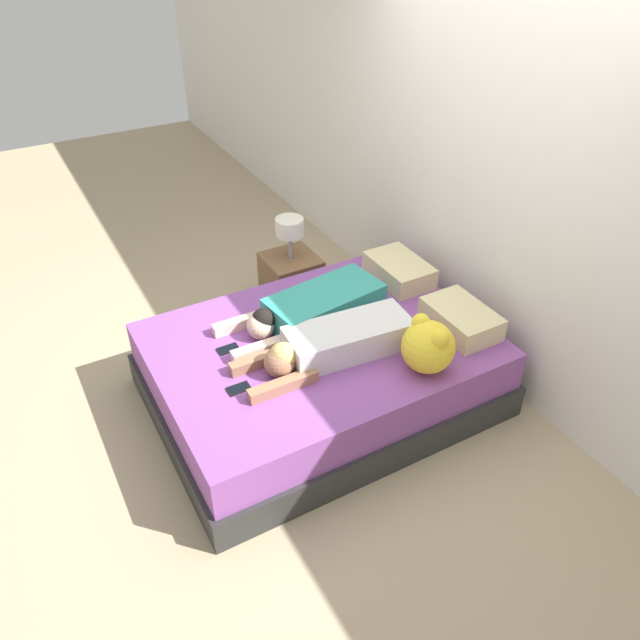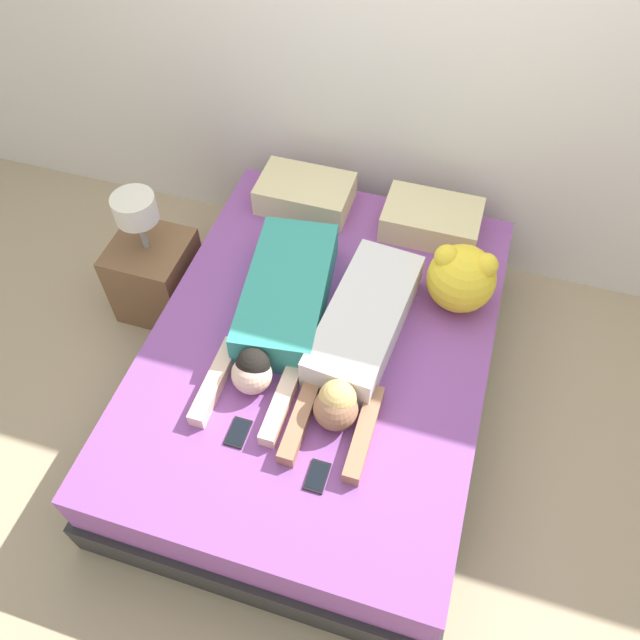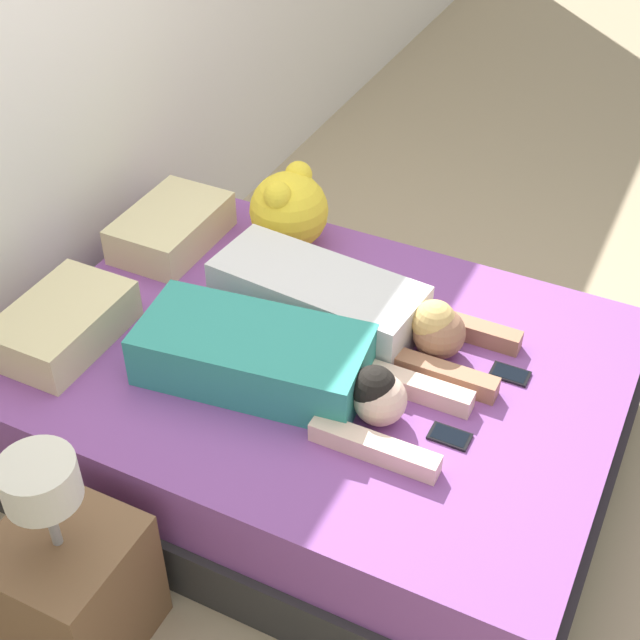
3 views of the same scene
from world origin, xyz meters
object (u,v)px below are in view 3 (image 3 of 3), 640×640
object	(u,v)px
person_right	(346,305)
plush_toy	(289,209)
nightstand	(70,582)
pillow_head_left	(63,324)
pillow_head_right	(171,228)
person_left	(277,363)
cell_phone_right	(510,374)
cell_phone_left	(450,436)
bed	(320,403)

from	to	relation	value
person_right	plush_toy	size ratio (longest dim) A/B	3.38
plush_toy	nightstand	bearing A→B (deg)	-176.75
pillow_head_left	nightstand	xyz separation A→B (m)	(-0.70, -0.53, -0.30)
person_right	nightstand	xyz separation A→B (m)	(-1.23, 0.34, -0.31)
pillow_head_right	person_left	xyz separation A→B (m)	(-0.55, -0.79, 0.02)
pillow_head_left	person_left	distance (m)	0.80
pillow_head_right	cell_phone_right	bearing A→B (deg)	-96.12
pillow_head_right	cell_phone_left	distance (m)	1.50
pillow_head_left	cell_phone_right	bearing A→B (deg)	-70.41
bed	person_left	distance (m)	0.41
cell_phone_right	person_left	bearing A→B (deg)	119.31
pillow_head_right	cell_phone_right	distance (m)	1.50
cell_phone_left	pillow_head_left	bearing A→B (deg)	96.54
cell_phone_right	plush_toy	size ratio (longest dim) A/B	0.39
plush_toy	nightstand	size ratio (longest dim) A/B	0.42
pillow_head_right	plush_toy	bearing A→B (deg)	-64.06
bed	pillow_head_left	world-z (taller)	pillow_head_left
person_left	pillow_head_left	bearing A→B (deg)	99.93
person_left	person_right	xyz separation A→B (m)	(0.39, -0.07, -0.00)
cell_phone_left	cell_phone_right	xyz separation A→B (m)	(0.37, -0.09, 0.00)
cell_phone_left	plush_toy	world-z (taller)	plush_toy
pillow_head_left	plush_toy	bearing A→B (deg)	-25.76
pillow_head_right	bed	bearing A→B (deg)	-112.09
pillow_head_left	cell_phone_right	xyz separation A→B (m)	(0.53, -1.49, -0.07)
cell_phone_right	bed	bearing A→B (deg)	106.15
nightstand	person_right	bearing A→B (deg)	-15.39
nightstand	cell_phone_left	bearing A→B (deg)	-45.41
pillow_head_right	person_right	bearing A→B (deg)	-100.67
plush_toy	cell_phone_left	bearing A→B (deg)	-127.41
person_left	person_right	bearing A→B (deg)	-10.58
nightstand	person_left	bearing A→B (deg)	-17.53
person_left	person_right	distance (m)	0.39
bed	person_right	size ratio (longest dim) A/B	1.88
person_right	pillow_head_left	bearing A→B (deg)	121.35
pillow_head_left	cell_phone_right	size ratio (longest dim) A/B	3.72
pillow_head_left	pillow_head_right	bearing A→B (deg)	0.00
bed	person_left	xyz separation A→B (m)	(-0.21, 0.06, 0.35)
cell_phone_right	plush_toy	bearing A→B (deg)	70.61
pillow_head_left	plush_toy	world-z (taller)	plush_toy
cell_phone_right	plush_toy	world-z (taller)	plush_toy
person_right	nightstand	world-z (taller)	nightstand
bed	nightstand	world-z (taller)	nightstand
person_right	cell_phone_right	xyz separation A→B (m)	(0.00, -0.62, -0.09)
person_left	plush_toy	xyz separation A→B (m)	(0.76, 0.36, 0.08)
cell_phone_right	nightstand	world-z (taller)	nightstand
person_left	person_right	world-z (taller)	person_right
cell_phone_left	plush_toy	bearing A→B (deg)	52.59
pillow_head_right	person_left	bearing A→B (deg)	-124.83
pillow_head_right	person_left	distance (m)	0.96
plush_toy	person_right	bearing A→B (deg)	-131.07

